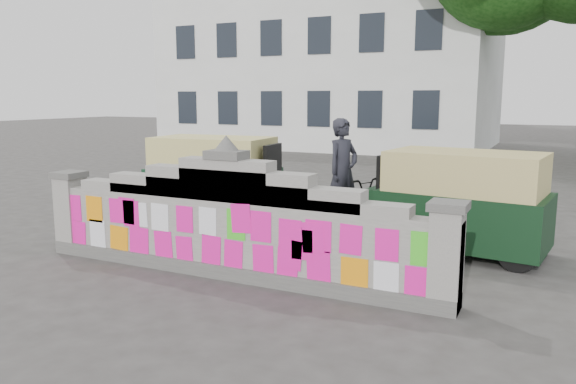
# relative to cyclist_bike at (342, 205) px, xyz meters

# --- Properties ---
(ground) EXTENTS (100.00, 100.00, 0.00)m
(ground) POSITION_rel_cyclist_bike_xyz_m (-0.60, -2.99, -0.56)
(ground) COLOR #383533
(ground) RESTS_ON ground
(parapet_wall) EXTENTS (6.48, 0.44, 2.01)m
(parapet_wall) POSITION_rel_cyclist_bike_xyz_m (-0.60, -2.99, 0.19)
(parapet_wall) COLOR #4C4C49
(parapet_wall) RESTS_ON ground
(building) EXTENTS (16.00, 10.00, 8.90)m
(building) POSITION_rel_cyclist_bike_xyz_m (-7.60, 18.99, 3.45)
(building) COLOR silver
(building) RESTS_ON ground
(cyclist_bike) EXTENTS (2.26, 1.51, 1.12)m
(cyclist_bike) POSITION_rel_cyclist_bike_xyz_m (0.00, 0.00, 0.00)
(cyclist_bike) COLOR black
(cyclist_bike) RESTS_ON ground
(cyclist_rider) EXTENTS (0.69, 0.82, 1.90)m
(cyclist_rider) POSITION_rel_cyclist_bike_xyz_m (0.00, 0.00, 0.39)
(cyclist_rider) COLOR #212129
(cyclist_rider) RESTS_ON ground
(pedestrian) EXTENTS (0.86, 0.97, 1.65)m
(pedestrian) POSITION_rel_cyclist_bike_xyz_m (2.11, -0.44, 0.26)
(pedestrian) COLOR #207723
(pedestrian) RESTS_ON ground
(rickshaw_left) EXTENTS (3.12, 1.63, 1.70)m
(rickshaw_left) POSITION_rel_cyclist_bike_xyz_m (-2.96, 0.36, 0.32)
(rickshaw_left) COLOR #10301C
(rickshaw_left) RESTS_ON ground
(rickshaw_right) EXTENTS (3.07, 1.69, 1.66)m
(rickshaw_right) POSITION_rel_cyclist_bike_xyz_m (2.12, -0.27, 0.30)
(rickshaw_right) COLOR black
(rickshaw_right) RESTS_ON ground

